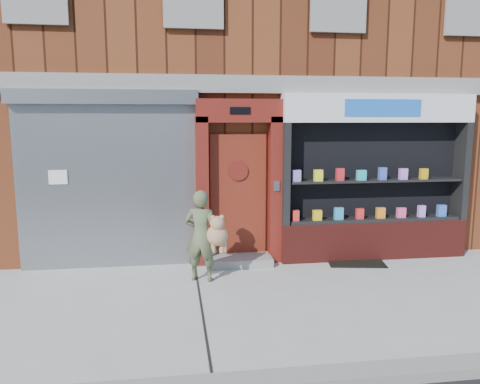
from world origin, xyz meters
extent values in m
plane|color=#9E9E99|center=(0.00, 0.00, 0.00)|extent=(80.00, 80.00, 0.00)
cube|color=gray|center=(0.00, -2.15, 0.06)|extent=(60.00, 0.30, 0.12)
cube|color=#552513|center=(0.00, 6.00, 4.00)|extent=(12.00, 8.00, 8.00)
cube|color=gray|center=(0.00, 1.92, 3.15)|extent=(12.00, 0.16, 0.30)
cube|color=gray|center=(-3.00, 1.94, 1.40)|extent=(3.00, 0.10, 2.80)
cube|color=slate|center=(-3.00, 1.88, 2.92)|extent=(3.10, 0.30, 0.24)
cube|color=white|center=(-3.80, 1.88, 1.60)|extent=(0.30, 0.01, 0.24)
cube|color=#5B150F|center=(-1.40, 1.86, 1.30)|extent=(0.22, 0.28, 2.60)
cube|color=#5B150F|center=(-0.10, 1.86, 1.30)|extent=(0.22, 0.28, 2.60)
cube|color=#5B150F|center=(-0.75, 1.86, 2.70)|extent=(1.50, 0.28, 0.40)
cube|color=black|center=(-0.75, 1.71, 2.70)|extent=(0.35, 0.01, 0.12)
cube|color=maroon|center=(-0.75, 1.97, 1.20)|extent=(1.00, 0.06, 2.20)
cylinder|color=black|center=(-0.75, 1.93, 1.65)|extent=(0.28, 0.02, 0.28)
cylinder|color=#5B150F|center=(-0.75, 1.92, 1.65)|extent=(0.34, 0.02, 0.34)
cube|color=gray|center=(-0.75, 1.70, 0.07)|extent=(1.10, 0.55, 0.15)
cube|color=slate|center=(-0.10, 1.71, 1.40)|extent=(0.10, 0.02, 0.18)
cube|color=maroon|center=(1.75, 1.80, 0.35)|extent=(3.50, 0.40, 0.70)
cube|color=black|center=(0.06, 1.80, 1.60)|extent=(0.12, 0.40, 1.80)
cube|color=black|center=(3.44, 1.80, 1.60)|extent=(0.12, 0.40, 1.80)
cube|color=black|center=(1.75, 1.99, 1.60)|extent=(3.30, 0.03, 1.80)
cube|color=black|center=(1.75, 1.80, 0.73)|extent=(3.20, 0.36, 0.06)
cube|color=black|center=(1.75, 1.80, 1.45)|extent=(3.20, 0.36, 0.04)
cube|color=white|center=(1.75, 1.80, 2.75)|extent=(3.50, 0.40, 0.50)
cube|color=blue|center=(1.75, 1.59, 2.75)|extent=(1.40, 0.01, 0.30)
cube|color=red|center=(0.25, 1.72, 0.86)|extent=(0.12, 0.09, 0.19)
cube|color=yellow|center=(0.65, 1.72, 0.85)|extent=(0.16, 0.09, 0.18)
cube|color=#2998D0|center=(1.05, 1.72, 0.87)|extent=(0.16, 0.09, 0.22)
cube|color=red|center=(1.45, 1.72, 0.86)|extent=(0.13, 0.09, 0.19)
cube|color=orange|center=(1.85, 1.72, 0.86)|extent=(0.15, 0.09, 0.20)
cube|color=#F05089|center=(2.25, 1.72, 0.85)|extent=(0.16, 0.09, 0.18)
cube|color=#BC86F2|center=(2.65, 1.72, 0.87)|extent=(0.12, 0.09, 0.22)
cube|color=blue|center=(3.05, 1.72, 0.87)|extent=(0.16, 0.09, 0.22)
cube|color=#9575D3|center=(0.25, 1.72, 1.57)|extent=(0.15, 0.09, 0.20)
cube|color=#FFFA1A|center=(0.65, 1.72, 1.57)|extent=(0.15, 0.09, 0.20)
cube|color=red|center=(1.05, 1.72, 1.58)|extent=(0.14, 0.09, 0.22)
cube|color=#27B5C6|center=(1.45, 1.72, 1.56)|extent=(0.17, 0.09, 0.18)
cube|color=blue|center=(1.85, 1.72, 1.58)|extent=(0.13, 0.09, 0.23)
cube|color=#BF80E6|center=(2.25, 1.72, 1.57)|extent=(0.14, 0.09, 0.20)
cube|color=gold|center=(2.65, 1.72, 1.57)|extent=(0.13, 0.09, 0.19)
imported|color=#535F3E|center=(-1.48, 1.00, 0.73)|extent=(0.62, 0.50, 1.47)
sphere|color=#A67853|center=(-1.23, 0.95, 0.75)|extent=(0.34, 0.34, 0.34)
sphere|color=#A67853|center=(-1.23, 0.89, 0.95)|extent=(0.23, 0.23, 0.23)
sphere|color=#A67853|center=(-1.29, 0.89, 1.04)|extent=(0.08, 0.08, 0.08)
sphere|color=#A67853|center=(-1.16, 0.89, 1.04)|extent=(0.08, 0.08, 0.08)
cylinder|color=#A67853|center=(-1.34, 0.95, 0.57)|extent=(0.08, 0.08, 0.21)
cylinder|color=#A67853|center=(-1.11, 0.95, 0.57)|extent=(0.08, 0.08, 0.21)
cylinder|color=#A67853|center=(-1.29, 0.93, 0.57)|extent=(0.08, 0.08, 0.21)
cylinder|color=#A67853|center=(-1.16, 0.93, 0.57)|extent=(0.08, 0.08, 0.21)
cube|color=black|center=(1.33, 1.55, 0.01)|extent=(1.09, 0.85, 0.02)
camera|label=1|loc=(-1.89, -6.21, 2.57)|focal=35.00mm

